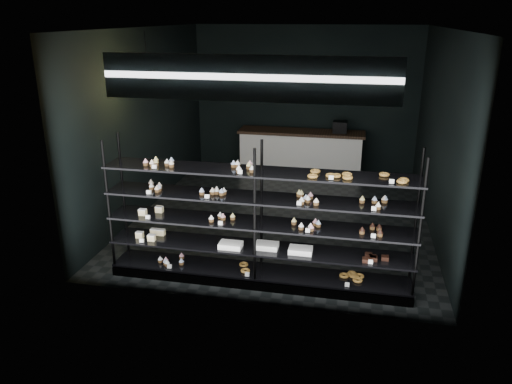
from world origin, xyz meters
TOP-DOWN VIEW (x-y plane):
  - room at (0.00, 0.00)m, footprint 5.01×6.01m
  - display_shelf at (0.01, -2.45)m, footprint 4.00×0.50m
  - signage at (0.00, -2.93)m, footprint 3.30×0.05m
  - pendant_lamp at (-1.90, -1.21)m, footprint 0.32×0.32m
  - service_counter at (0.01, 2.50)m, footprint 2.77×0.65m

SIDE VIEW (x-z plane):
  - service_counter at x=0.01m, z-range -0.11..1.12m
  - display_shelf at x=0.01m, z-range -0.33..1.58m
  - room at x=0.00m, z-range 0.00..3.20m
  - pendant_lamp at x=-1.90m, z-range 2.01..2.90m
  - signage at x=0.00m, z-range 2.50..3.00m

